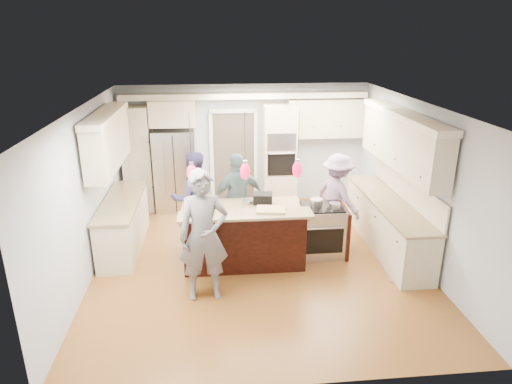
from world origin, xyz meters
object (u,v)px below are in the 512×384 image
Objects in this scene: refrigerator at (176,170)px; kitchen_island at (243,234)px; island_range at (322,230)px; person_bar_end at (204,236)px; person_far_left at (194,198)px.

refrigerator is 2.91m from kitchen_island.
island_range is (1.41, 0.07, -0.03)m from kitchen_island.
person_bar_end reaches higher than person_far_left.
refrigerator is at bearing 95.65° from person_bar_end.
island_range is 2.41m from person_far_left.
island_range is (2.71, -2.49, -0.44)m from refrigerator.
kitchen_island is at bearing 123.66° from person_far_left.
kitchen_island is at bearing 55.09° from person_bar_end.
person_far_left reaches higher than kitchen_island.
refrigerator is 3.71m from island_range.
refrigerator is 0.86× the size of kitchen_island.
kitchen_island is 2.28× the size of island_range.
kitchen_island is at bearing -176.96° from island_range.
island_range is at bearing -42.59° from refrigerator.
island_range is at bearing 3.04° from kitchen_island.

